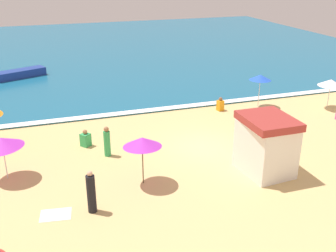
{
  "coord_description": "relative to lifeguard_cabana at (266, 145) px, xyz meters",
  "views": [
    {
      "loc": [
        -8.06,
        -18.3,
        9.34
      ],
      "look_at": [
        -1.45,
        1.57,
        0.8
      ],
      "focal_mm": 43.02,
      "sensor_mm": 36.0,
      "label": 1
    }
  ],
  "objects": [
    {
      "name": "beachgoer_8",
      "position": [
        -7.71,
        5.63,
        -1.02
      ],
      "size": [
        0.64,
        0.64,
        0.96
      ],
      "color": "green",
      "rests_on": "ground_plane"
    },
    {
      "name": "beach_towel_1",
      "position": [
        -9.75,
        -0.55,
        -1.41
      ],
      "size": [
        1.33,
        1.04,
        0.01
      ],
      "color": "white",
      "rests_on": "ground_plane"
    },
    {
      "name": "lifeguard_cabana",
      "position": [
        0.0,
        0.0,
        0.0
      ],
      "size": [
        2.21,
        2.68,
        2.79
      ],
      "color": "white",
      "rests_on": "ground_plane"
    },
    {
      "name": "beach_umbrella_0",
      "position": [
        8.91,
        6.58,
        0.4
      ],
      "size": [
        2.34,
        2.34,
        2.06
      ],
      "color": "silver",
      "rests_on": "ground_plane"
    },
    {
      "name": "beach_umbrella_2",
      "position": [
        -11.66,
        3.19,
        0.39
      ],
      "size": [
        2.26,
        2.24,
        2.15
      ],
      "color": "silver",
      "rests_on": "ground_plane"
    },
    {
      "name": "beach_umbrella_4",
      "position": [
        -5.77,
        0.77,
        0.62
      ],
      "size": [
        1.77,
        1.79,
        2.32
      ],
      "color": "#4C3823",
      "rests_on": "ground_plane"
    },
    {
      "name": "beach_umbrella_6",
      "position": [
        4.57,
        8.4,
        0.67
      ],
      "size": [
        2.11,
        2.11,
        2.3
      ],
      "color": "silver",
      "rests_on": "ground_plane"
    },
    {
      "name": "small_boat_0",
      "position": [
        -11.19,
        21.33,
        -0.98
      ],
      "size": [
        4.36,
        2.73,
        0.68
      ],
      "color": "navy",
      "rests_on": "ocean_water"
    },
    {
      "name": "wave_breaker_foam",
      "position": [
        -1.7,
        9.82,
        -1.32
      ],
      "size": [
        57.0,
        0.7,
        0.01
      ],
      "primitive_type": "cube",
      "color": "white",
      "rests_on": "ocean_water"
    },
    {
      "name": "ocean_water",
      "position": [
        -1.7,
        31.52,
        -1.37
      ],
      "size": [
        60.0,
        44.0,
        0.1
      ],
      "primitive_type": "cube",
      "color": "#196084",
      "rests_on": "ground_plane"
    },
    {
      "name": "beachgoer_4",
      "position": [
        -8.31,
        -0.77,
        -0.56
      ],
      "size": [
        0.5,
        0.5,
        1.84
      ],
      "color": "black",
      "rests_on": "ground_plane"
    },
    {
      "name": "ground_plane",
      "position": [
        -1.7,
        3.52,
        -1.42
      ],
      "size": [
        60.0,
        60.0,
        0.0
      ],
      "primitive_type": "plane",
      "color": "#D8B775"
    },
    {
      "name": "beachgoer_7",
      "position": [
        -6.8,
        4.07,
        -0.65
      ],
      "size": [
        0.44,
        0.44,
        1.62
      ],
      "color": "green",
      "rests_on": "ground_plane"
    },
    {
      "name": "beachgoer_3",
      "position": [
        1.72,
        8.51,
        -1.01
      ],
      "size": [
        0.45,
        0.45,
        0.94
      ],
      "color": "orange",
      "rests_on": "ground_plane"
    }
  ]
}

